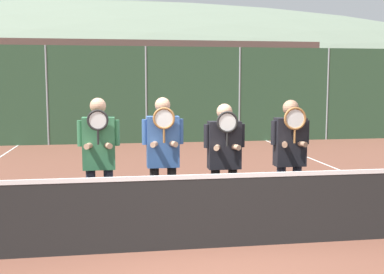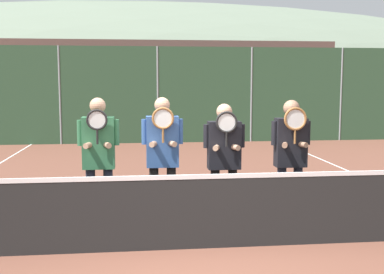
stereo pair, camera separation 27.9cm
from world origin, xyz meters
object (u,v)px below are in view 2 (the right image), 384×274
object	(u,v)px
car_left_of_center	(161,113)
car_center	(288,110)
player_leftmost	(99,154)
player_center_left	(162,152)
player_center_right	(224,154)
player_rightmost	(291,151)
car_far_left	(22,113)

from	to	relation	value
car_left_of_center	car_center	size ratio (longest dim) A/B	0.94
player_leftmost	car_center	distance (m)	13.43
player_center_left	player_center_right	bearing A→B (deg)	-1.56
player_rightmost	car_left_of_center	bearing A→B (deg)	96.04
player_center_right	car_left_of_center	distance (m)	11.95
player_leftmost	car_far_left	bearing A→B (deg)	107.53
player_rightmost	car_far_left	xyz separation A→B (m)	(-6.39, 11.71, -0.18)
player_center_right	car_center	xyz separation A→B (m)	(4.71, 11.76, -0.11)
car_far_left	car_center	xyz separation A→B (m)	(10.15, 0.11, 0.04)
player_rightmost	car_center	bearing A→B (deg)	72.37
player_center_left	car_left_of_center	size ratio (longest dim) A/B	0.44
car_left_of_center	car_center	world-z (taller)	car_center
player_center_left	player_center_right	distance (m)	0.87
car_far_left	player_center_left	bearing A→B (deg)	-68.56
car_far_left	car_left_of_center	size ratio (longest dim) A/B	1.10
car_far_left	car_left_of_center	distance (m)	5.13
player_center_right	car_center	world-z (taller)	car_center
car_left_of_center	player_leftmost	bearing A→B (deg)	-96.84
player_center_left	player_center_right	world-z (taller)	player_center_left
player_leftmost	car_left_of_center	world-z (taller)	player_leftmost
car_far_left	car_center	bearing A→B (deg)	0.63
player_rightmost	car_far_left	distance (m)	13.34
car_far_left	car_left_of_center	bearing A→B (deg)	3.35
car_far_left	car_center	distance (m)	10.15
player_center_right	player_center_left	bearing A→B (deg)	178.44
car_center	player_center_right	bearing A→B (deg)	-111.83
player_leftmost	player_rightmost	xyz separation A→B (m)	(2.71, -0.05, -0.01)
player_rightmost	car_center	world-z (taller)	car_center
player_center_right	car_left_of_center	world-z (taller)	player_center_right
player_center_right	player_rightmost	xyz separation A→B (m)	(0.95, -0.06, 0.03)
player_leftmost	car_far_left	xyz separation A→B (m)	(-3.68, 11.66, -0.19)
car_far_left	car_center	world-z (taller)	car_center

